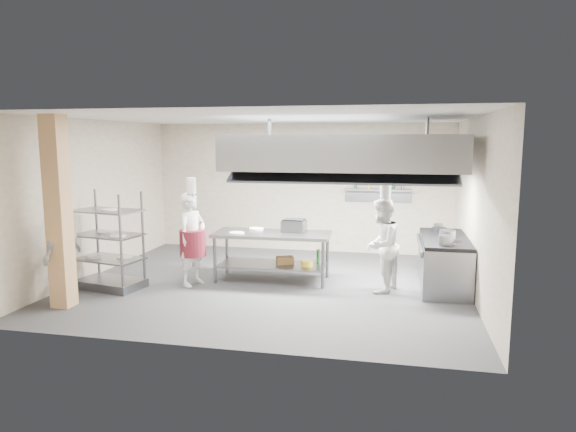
% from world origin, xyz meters
% --- Properties ---
extents(floor, '(7.00, 7.00, 0.00)m').
position_xyz_m(floor, '(0.00, 0.00, 0.00)').
color(floor, '#3A3A3D').
rests_on(floor, ground).
extents(ceiling, '(7.00, 7.00, 0.00)m').
position_xyz_m(ceiling, '(0.00, 0.00, 3.00)').
color(ceiling, silver).
rests_on(ceiling, wall_back).
extents(wall_back, '(7.00, 0.00, 7.00)m').
position_xyz_m(wall_back, '(0.00, 3.00, 1.50)').
color(wall_back, '#A19480').
rests_on(wall_back, ground).
extents(wall_left, '(0.00, 6.00, 6.00)m').
position_xyz_m(wall_left, '(-3.50, 0.00, 1.50)').
color(wall_left, '#A19480').
rests_on(wall_left, ground).
extents(wall_right, '(0.00, 6.00, 6.00)m').
position_xyz_m(wall_right, '(3.50, 0.00, 1.50)').
color(wall_right, '#A19480').
rests_on(wall_right, ground).
extents(column, '(0.30, 0.30, 3.00)m').
position_xyz_m(column, '(-2.90, -1.90, 1.50)').
color(column, tan).
rests_on(column, floor).
extents(exhaust_hood, '(4.00, 2.50, 0.60)m').
position_xyz_m(exhaust_hood, '(1.30, 0.40, 2.40)').
color(exhaust_hood, gray).
rests_on(exhaust_hood, ceiling).
extents(hood_strip_a, '(1.60, 0.12, 0.04)m').
position_xyz_m(hood_strip_a, '(0.40, 0.40, 2.08)').
color(hood_strip_a, white).
rests_on(hood_strip_a, exhaust_hood).
extents(hood_strip_b, '(1.60, 0.12, 0.04)m').
position_xyz_m(hood_strip_b, '(2.20, 0.40, 2.08)').
color(hood_strip_b, white).
rests_on(hood_strip_b, exhaust_hood).
extents(wall_shelf, '(1.50, 0.28, 0.04)m').
position_xyz_m(wall_shelf, '(1.80, 2.84, 1.50)').
color(wall_shelf, gray).
rests_on(wall_shelf, wall_back).
extents(island, '(2.18, 0.95, 0.91)m').
position_xyz_m(island, '(-0.03, 0.26, 0.46)').
color(island, gray).
rests_on(island, floor).
extents(island_worktop, '(2.18, 0.95, 0.06)m').
position_xyz_m(island_worktop, '(-0.03, 0.26, 0.88)').
color(island_worktop, gray).
rests_on(island_worktop, island).
extents(island_undershelf, '(2.00, 0.86, 0.04)m').
position_xyz_m(island_undershelf, '(-0.03, 0.26, 0.30)').
color(island_undershelf, slate).
rests_on(island_undershelf, island).
extents(pass_rack, '(1.26, 0.88, 1.72)m').
position_xyz_m(pass_rack, '(-2.73, -0.82, 0.86)').
color(pass_rack, slate).
rests_on(pass_rack, floor).
extents(cooking_range, '(0.80, 2.00, 0.84)m').
position_xyz_m(cooking_range, '(3.08, 0.50, 0.42)').
color(cooking_range, slate).
rests_on(cooking_range, floor).
extents(range_top, '(0.78, 1.96, 0.06)m').
position_xyz_m(range_top, '(3.08, 0.50, 0.87)').
color(range_top, black).
rests_on(range_top, cooking_range).
extents(chef_head, '(0.59, 0.71, 1.68)m').
position_xyz_m(chef_head, '(-1.36, -0.32, 0.84)').
color(chef_head, white).
rests_on(chef_head, floor).
extents(chef_line, '(0.85, 0.96, 1.63)m').
position_xyz_m(chef_line, '(1.99, -0.05, 0.82)').
color(chef_line, white).
rests_on(chef_line, floor).
extents(chef_plating, '(0.41, 0.93, 1.56)m').
position_xyz_m(chef_plating, '(-3.00, -1.73, 0.78)').
color(chef_plating, silver).
rests_on(chef_plating, floor).
extents(griddle, '(0.46, 0.37, 0.21)m').
position_xyz_m(griddle, '(0.35, 0.48, 1.01)').
color(griddle, slate).
rests_on(griddle, island_worktop).
extents(wicker_basket, '(0.37, 0.31, 0.14)m').
position_xyz_m(wicker_basket, '(0.21, 0.29, 0.39)').
color(wicker_basket, olive).
rests_on(wicker_basket, island_undershelf).
extents(stockpot, '(0.27, 0.27, 0.19)m').
position_xyz_m(stockpot, '(3.09, 0.15, 0.99)').
color(stockpot, gray).
rests_on(stockpot, range_top).
extents(plate_stack, '(0.28, 0.28, 0.05)m').
position_xyz_m(plate_stack, '(-2.73, -0.82, 0.55)').
color(plate_stack, white).
rests_on(plate_stack, pass_rack).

